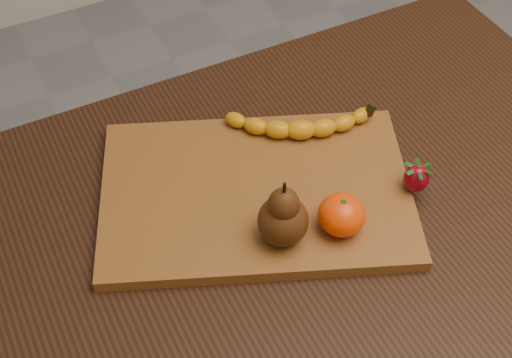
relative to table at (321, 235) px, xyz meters
name	(u,v)px	position (x,y,z in m)	size (l,w,h in m)	color
table	(321,235)	(0.00, 0.00, 0.00)	(1.00, 0.70, 0.76)	black
cutting_board	(256,193)	(-0.09, 0.04, 0.11)	(0.45, 0.30, 0.02)	brown
banana	(301,130)	(0.02, 0.11, 0.13)	(0.20, 0.05, 0.03)	orange
pear	(283,212)	(-0.10, -0.05, 0.17)	(0.07, 0.07, 0.11)	#47240B
mandarin	(342,215)	(-0.02, -0.07, 0.15)	(0.07, 0.07, 0.06)	#FE3E02
strawberry	(417,177)	(0.11, -0.06, 0.14)	(0.04, 0.04, 0.05)	maroon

